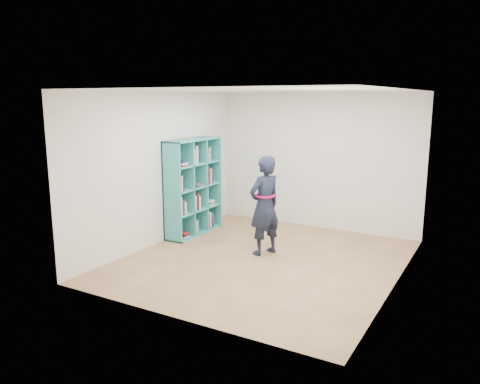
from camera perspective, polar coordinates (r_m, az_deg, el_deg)
The scene contains 9 objects.
floor at distance 7.40m, azimuth 2.85°, elevation -8.29°, with size 4.50×4.50×0.00m, color brown.
ceiling at distance 6.97m, azimuth 3.06°, elevation 12.29°, with size 4.50×4.50×0.00m, color white.
wall_left at distance 8.15m, azimuth -9.72°, elevation 2.84°, with size 0.02×4.50×2.60m, color silver.
wall_right at distance 6.44m, azimuth 19.06°, elevation 0.11°, with size 0.02×4.50×2.60m, color silver.
wall_back at distance 9.11m, azimuth 9.35°, elevation 3.74°, with size 4.00×0.02×2.60m, color silver.
wall_front at distance 5.20m, azimuth -8.30°, elevation -1.97°, with size 4.00×0.02×2.60m, color silver.
bookshelf at distance 8.66m, azimuth -5.87°, elevation 0.42°, with size 0.39×1.32×1.76m.
person at distance 7.48m, azimuth 3.01°, elevation -1.65°, with size 0.58×0.69×1.60m.
smartphone at distance 7.63m, azimuth 2.86°, elevation -0.58°, with size 0.04×0.10×0.13m.
Camera 1 is at (3.13, -6.22, 2.49)m, focal length 35.00 mm.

